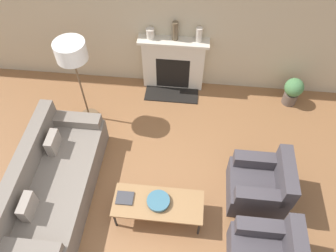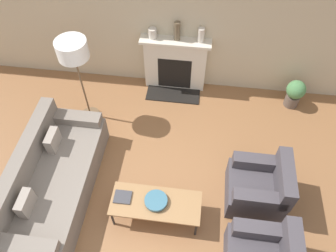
{
  "view_description": "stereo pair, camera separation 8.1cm",
  "coord_description": "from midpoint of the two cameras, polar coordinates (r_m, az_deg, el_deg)",
  "views": [
    {
      "loc": [
        0.52,
        -1.94,
        4.53
      ],
      "look_at": [
        0.18,
        1.3,
        0.45
      ],
      "focal_mm": 35.0,
      "sensor_mm": 36.0,
      "label": 1
    },
    {
      "loc": [
        0.6,
        -1.93,
        4.53
      ],
      "look_at": [
        0.18,
        1.3,
        0.45
      ],
      "focal_mm": 35.0,
      "sensor_mm": 36.0,
      "label": 2
    }
  ],
  "objects": [
    {
      "name": "ground_plane",
      "position": [
        4.96,
        -4.23,
        -14.88
      ],
      "size": [
        18.0,
        18.0,
        0.0
      ],
      "primitive_type": "plane",
      "color": "brown"
    },
    {
      "name": "wall_back",
      "position": [
        5.71,
        -0.64,
        18.74
      ],
      "size": [
        18.0,
        0.06,
        2.9
      ],
      "color": "#BCAD8E",
      "rests_on": "ground_plane"
    },
    {
      "name": "fireplace",
      "position": [
        6.13,
        0.54,
        10.66
      ],
      "size": [
        1.24,
        0.59,
        1.08
      ],
      "color": "beige",
      "rests_on": "ground_plane"
    },
    {
      "name": "couch",
      "position": [
        5.11,
        -19.83,
        -9.34
      ],
      "size": [
        0.97,
        2.27,
        0.83
      ],
      "rotation": [
        0.0,
        0.0,
        1.57
      ],
      "color": "slate",
      "rests_on": "ground_plane"
    },
    {
      "name": "armchair_far",
      "position": [
        4.95,
        15.36,
        -9.92
      ],
      "size": [
        0.81,
        0.77,
        0.84
      ],
      "rotation": [
        0.0,
        0.0,
        -1.57
      ],
      "color": "#423D42",
      "rests_on": "ground_plane"
    },
    {
      "name": "coffee_table",
      "position": [
        4.6,
        -2.25,
        -13.42
      ],
      "size": [
        1.24,
        0.5,
        0.4
      ],
      "color": "olive",
      "rests_on": "ground_plane"
    },
    {
      "name": "bowl",
      "position": [
        4.54,
        -2.22,
        -12.95
      ],
      "size": [
        0.31,
        0.31,
        0.07
      ],
      "color": "#38667A",
      "rests_on": "coffee_table"
    },
    {
      "name": "book",
      "position": [
        4.64,
        -8.04,
        -12.32
      ],
      "size": [
        0.24,
        0.2,
        0.02
      ],
      "rotation": [
        0.0,
        0.0,
        0.01
      ],
      "color": "#38383D",
      "rests_on": "coffee_table"
    },
    {
      "name": "floor_lamp",
      "position": [
        5.16,
        -16.83,
        11.67
      ],
      "size": [
        0.47,
        0.47,
        1.63
      ],
      "color": "brown",
      "rests_on": "ground_plane"
    },
    {
      "name": "mantel_vase_left",
      "position": [
        5.79,
        -3.52,
        15.8
      ],
      "size": [
        0.14,
        0.14,
        0.18
      ],
      "color": "beige",
      "rests_on": "fireplace"
    },
    {
      "name": "mantel_vase_center_left",
      "position": [
        5.7,
        0.83,
        16.22
      ],
      "size": [
        0.1,
        0.1,
        0.33
      ],
      "color": "brown",
      "rests_on": "fireplace"
    },
    {
      "name": "mantel_vase_center_right",
      "position": [
        5.71,
        5.01,
        15.59
      ],
      "size": [
        0.11,
        0.11,
        0.25
      ],
      "color": "beige",
      "rests_on": "fireplace"
    },
    {
      "name": "potted_plant",
      "position": [
        6.35,
        20.58,
        5.83
      ],
      "size": [
        0.34,
        0.34,
        0.56
      ],
      "color": "brown",
      "rests_on": "ground_plane"
    }
  ]
}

